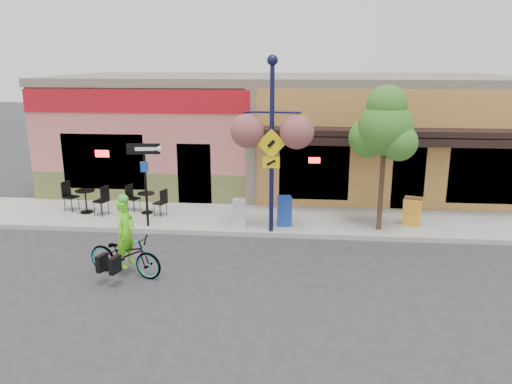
% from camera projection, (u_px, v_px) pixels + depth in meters
% --- Properties ---
extents(ground, '(90.00, 90.00, 0.00)m').
position_uv_depth(ground, '(273.00, 244.00, 14.38)').
color(ground, '#2D2D30').
rests_on(ground, ground).
extents(sidewalk, '(24.00, 3.00, 0.15)m').
position_uv_depth(sidewalk, '(277.00, 220.00, 16.29)').
color(sidewalk, '#9E9B93').
rests_on(sidewalk, ground).
extents(curb, '(24.00, 0.12, 0.15)m').
position_uv_depth(curb, '(274.00, 235.00, 14.89)').
color(curb, '#A8A59E').
rests_on(curb, ground).
extents(building, '(18.20, 8.20, 4.50)m').
position_uv_depth(building, '(284.00, 130.00, 21.01)').
color(building, '#C86863').
rests_on(building, ground).
extents(bicycle, '(2.12, 1.20, 1.05)m').
position_uv_depth(bicycle, '(125.00, 255.00, 12.20)').
color(bicycle, maroon).
rests_on(bicycle, ground).
extents(cyclist_rider, '(0.56, 0.71, 1.71)m').
position_uv_depth(cyclist_rider, '(126.00, 242.00, 12.11)').
color(cyclist_rider, '#68F219').
rests_on(cyclist_rider, ground).
extents(lamp_post, '(1.66, 0.71, 5.14)m').
position_uv_depth(lamp_post, '(272.00, 147.00, 14.33)').
color(lamp_post, '#13143E').
rests_on(lamp_post, sidewalk).
extents(one_way_sign, '(1.01, 0.34, 2.59)m').
position_uv_depth(one_way_sign, '(146.00, 185.00, 15.12)').
color(one_way_sign, black).
rests_on(one_way_sign, sidewalk).
extents(cafe_set_left, '(1.87, 1.33, 1.02)m').
position_uv_depth(cafe_set_left, '(86.00, 198.00, 16.65)').
color(cafe_set_left, black).
rests_on(cafe_set_left, sidewalk).
extents(cafe_set_right, '(1.70, 1.30, 0.91)m').
position_uv_depth(cafe_set_right, '(147.00, 200.00, 16.62)').
color(cafe_set_right, black).
rests_on(cafe_set_right, sidewalk).
extents(newspaper_box_blue, '(0.47, 0.44, 0.92)m').
position_uv_depth(newspaper_box_blue, '(284.00, 211.00, 15.41)').
color(newspaper_box_blue, '#1A3EA0').
rests_on(newspaper_box_blue, sidewalk).
extents(newspaper_box_grey, '(0.42, 0.39, 0.83)m').
position_uv_depth(newspaper_box_grey, '(239.00, 212.00, 15.42)').
color(newspaper_box_grey, silver).
rests_on(newspaper_box_grey, sidewalk).
extents(street_tree, '(2.10, 2.10, 4.36)m').
position_uv_depth(street_tree, '(383.00, 159.00, 14.59)').
color(street_tree, '#3D7A26').
rests_on(street_tree, sidewalk).
extents(sandwich_board, '(0.63, 0.54, 0.89)m').
position_uv_depth(sandwich_board, '(412.00, 213.00, 15.24)').
color(sandwich_board, '#FFA828').
rests_on(sandwich_board, sidewalk).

